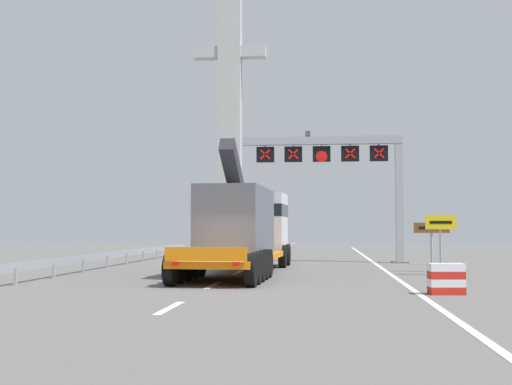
{
  "coord_description": "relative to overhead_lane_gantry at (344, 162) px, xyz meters",
  "views": [
    {
      "loc": [
        3.46,
        -21.55,
        1.93
      ],
      "look_at": [
        0.24,
        9.45,
        3.62
      ],
      "focal_mm": 45.93,
      "sensor_mm": 36.0,
      "label": 1
    }
  ],
  "objects": [
    {
      "name": "overhead_lane_gantry",
      "position": [
        0.0,
        0.0,
        0.0
      ],
      "size": [
        9.18,
        0.9,
        7.37
      ],
      "color": "#9EA0A5",
      "rests_on": "ground"
    },
    {
      "name": "exit_sign_yellow",
      "position": [
        3.55,
        -9.56,
        -3.78
      ],
      "size": [
        1.22,
        0.15,
        2.44
      ],
      "color": "#9EA0A5",
      "rests_on": "ground"
    },
    {
      "name": "crash_barrier_striped",
      "position": [
        2.36,
        -17.21,
        -5.15
      ],
      "size": [
        1.05,
        0.61,
        0.9
      ],
      "color": "red",
      "rests_on": "ground"
    },
    {
      "name": "bridge_pylon_distant",
      "position": [
        -12.68,
        42.86,
        13.92
      ],
      "size": [
        9.0,
        2.0,
        38.24
      ],
      "color": "#B7B7B2",
      "rests_on": "ground"
    },
    {
      "name": "edge_line_right",
      "position": [
        1.58,
        -3.19,
        -5.59
      ],
      "size": [
        0.2,
        63.0,
        0.01
      ],
      "primitive_type": "cube",
      "color": "silver",
      "rests_on": "ground"
    },
    {
      "name": "heavy_haul_truck_orange",
      "position": [
        -4.57,
        -8.06,
        -3.61
      ],
      "size": [
        3.52,
        14.15,
        5.3
      ],
      "color": "orange",
      "rests_on": "ground"
    },
    {
      "name": "guardrail_left",
      "position": [
        -11.53,
        -3.15,
        -5.04
      ],
      "size": [
        0.13,
        28.07,
        0.76
      ],
      "color": "#999EA3",
      "rests_on": "ground"
    },
    {
      "name": "lane_markings",
      "position": [
        -4.87,
        12.86,
        -5.59
      ],
      "size": [
        0.2,
        70.7,
        0.01
      ],
      "color": "silver",
      "rests_on": "ground"
    },
    {
      "name": "ground",
      "position": [
        -4.62,
        -15.19,
        -5.6
      ],
      "size": [
        112.0,
        112.0,
        0.0
      ],
      "primitive_type": "plane",
      "color": "slate"
    },
    {
      "name": "tourist_info_sign_brown",
      "position": [
        3.52,
        -7.54,
        -3.95
      ],
      "size": [
        1.54,
        0.15,
        2.16
      ],
      "color": "#9EA0A5",
      "rests_on": "ground"
    }
  ]
}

